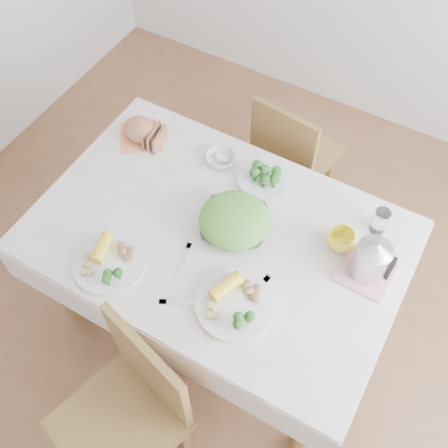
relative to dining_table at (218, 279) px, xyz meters
The scene contains 19 objects.
floor 0.38m from the dining_table, ahead, with size 3.60×3.60×0.00m, color brown.
dining_table is the anchor object (origin of this frame).
tablecloth 0.38m from the dining_table, ahead, with size 1.50×1.00×0.01m, color silver.
chair_near 0.78m from the dining_table, 89.29° to the right, with size 0.42×0.42×0.94m, color brown.
chair_far 0.86m from the dining_table, 90.27° to the left, with size 0.38×0.38×0.85m, color brown.
salad_bowl 0.43m from the dining_table, 46.86° to the left, with size 0.27×0.27×0.07m, color white.
dinner_plate_left 0.60m from the dining_table, 130.30° to the right, with size 0.28×0.28×0.02m, color white.
dinner_plate_right 0.52m from the dining_table, 48.47° to the right, with size 0.30×0.30×0.02m, color white.
broccoli_plate 0.52m from the dining_table, 83.29° to the left, with size 0.24×0.24×0.02m, color beige.
napkin 0.75m from the dining_table, 153.51° to the left, with size 0.19×0.19×0.00m, color #F3854E.
bread_loaf 0.79m from the dining_table, 153.51° to the left, with size 0.16×0.15×0.09m, color brown.
fruit_bowl 0.56m from the dining_table, 118.06° to the left, with size 0.13×0.13×0.04m, color white.
yellow_mug 0.65m from the dining_table, 22.89° to the left, with size 0.11×0.11×0.09m, color yellow.
glass_tumbler 0.79m from the dining_table, 31.43° to the left, with size 0.06×0.06×0.12m, color white.
pink_tray 0.72m from the dining_table, 12.42° to the left, with size 0.20×0.20×0.02m, color pink.
electric_kettle 0.79m from the dining_table, 12.42° to the left, with size 0.14×0.14×0.19m, color #B2B5BA.
fork_left 0.43m from the dining_table, 107.41° to the right, with size 0.02×0.16×0.00m, color silver.
fork_right 0.49m from the dining_table, 33.35° to the right, with size 0.02×0.19×0.00m, color silver.
knife 0.51m from the dining_table, 82.32° to the right, with size 0.02×0.18×0.00m, color silver.
Camera 1 is at (0.60, -1.00, 2.55)m, focal length 42.00 mm.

